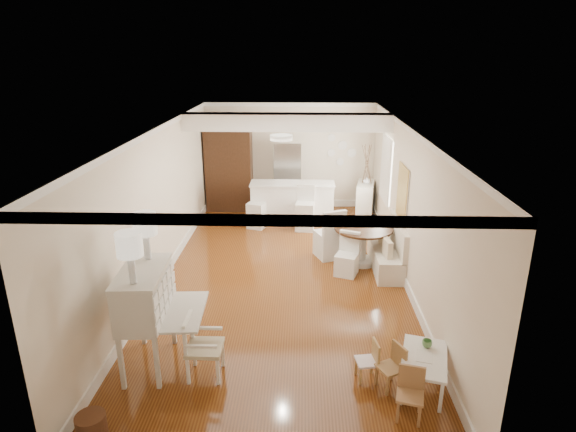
# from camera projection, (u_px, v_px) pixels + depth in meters

# --- Properties ---
(room) EXTENTS (9.00, 9.04, 2.82)m
(room) POSITION_uv_depth(u_px,v_px,m) (286.00, 172.00, 8.75)
(room) COLOR brown
(room) RESTS_ON ground
(secretary_bureau) EXTENTS (1.17, 1.20, 1.42)m
(secretary_bureau) POSITION_uv_depth(u_px,v_px,m) (147.00, 319.00, 6.37)
(secretary_bureau) COLOR silver
(secretary_bureau) RESTS_ON ground
(gustavian_armchair) EXTENTS (0.49, 0.49, 0.86)m
(gustavian_armchair) POSITION_uv_depth(u_px,v_px,m) (205.00, 347.00, 6.25)
(gustavian_armchair) COLOR white
(gustavian_armchair) RESTS_ON ground
(wicker_basket) EXTENTS (0.34, 0.34, 0.33)m
(wicker_basket) POSITION_uv_depth(u_px,v_px,m) (92.00, 428.00, 5.26)
(wicker_basket) COLOR #532F1A
(wicker_basket) RESTS_ON ground
(kids_table) EXTENTS (0.76, 1.02, 0.45)m
(kids_table) POSITION_uv_depth(u_px,v_px,m) (423.00, 372.00, 6.08)
(kids_table) COLOR white
(kids_table) RESTS_ON ground
(kids_chair_a) EXTENTS (0.39, 0.39, 0.60)m
(kids_chair_a) POSITION_uv_depth(u_px,v_px,m) (390.00, 367.00, 6.05)
(kids_chair_a) COLOR #B08450
(kids_chair_a) RESTS_ON ground
(kids_chair_b) EXTENTS (0.31, 0.31, 0.56)m
(kids_chair_b) POSITION_uv_depth(u_px,v_px,m) (367.00, 361.00, 6.21)
(kids_chair_b) COLOR tan
(kids_chair_b) RESTS_ON ground
(kids_chair_c) EXTENTS (0.37, 0.37, 0.63)m
(kids_chair_c) POSITION_uv_depth(u_px,v_px,m) (410.00, 395.00, 5.54)
(kids_chair_c) COLOR #A7774C
(kids_chair_c) RESTS_ON ground
(banquette) EXTENTS (0.52, 1.60, 0.98)m
(banquette) POSITION_uv_depth(u_px,v_px,m) (386.00, 245.00, 9.35)
(banquette) COLOR silver
(banquette) RESTS_ON ground
(dining_table) EXTENTS (1.22, 1.22, 0.78)m
(dining_table) POSITION_uv_depth(u_px,v_px,m) (363.00, 246.00, 9.58)
(dining_table) COLOR #422615
(dining_table) RESTS_ON ground
(slip_chair_near) EXTENTS (0.51, 0.52, 0.83)m
(slip_chair_near) POSITION_uv_depth(u_px,v_px,m) (347.00, 254.00, 9.11)
(slip_chair_near) COLOR white
(slip_chair_near) RESTS_ON ground
(slip_chair_far) EXTENTS (0.67, 0.68, 1.06)m
(slip_chair_far) POSITION_uv_depth(u_px,v_px,m) (329.00, 233.00, 9.88)
(slip_chair_far) COLOR white
(slip_chair_far) RESTS_ON ground
(breakfast_counter) EXTENTS (2.05, 0.65, 1.03)m
(breakfast_counter) POSITION_uv_depth(u_px,v_px,m) (292.00, 203.00, 11.85)
(breakfast_counter) COLOR white
(breakfast_counter) RESTS_ON ground
(bar_stool_left) EXTENTS (0.51, 0.51, 1.00)m
(bar_stool_left) POSITION_uv_depth(u_px,v_px,m) (257.00, 208.00, 11.55)
(bar_stool_left) COLOR white
(bar_stool_left) RESTS_ON ground
(bar_stool_right) EXTENTS (0.46, 0.46, 1.07)m
(bar_stool_right) POSITION_uv_depth(u_px,v_px,m) (305.00, 208.00, 11.39)
(bar_stool_right) COLOR white
(bar_stool_right) RESTS_ON ground
(pantry_cabinet) EXTENTS (1.20, 0.60, 2.30)m
(pantry_cabinet) POSITION_uv_depth(u_px,v_px,m) (229.00, 167.00, 12.72)
(pantry_cabinet) COLOR #381E11
(pantry_cabinet) RESTS_ON ground
(fridge) EXTENTS (0.75, 0.65, 1.80)m
(fridge) POSITION_uv_depth(u_px,v_px,m) (301.00, 177.00, 12.71)
(fridge) COLOR silver
(fridge) RESTS_ON ground
(sideboard) EXTENTS (0.56, 0.97, 0.87)m
(sideboard) POSITION_uv_depth(u_px,v_px,m) (365.00, 199.00, 12.41)
(sideboard) COLOR silver
(sideboard) RESTS_ON ground
(pencil_cup) EXTENTS (0.17, 0.17, 0.10)m
(pencil_cup) POSITION_uv_depth(u_px,v_px,m) (427.00, 344.00, 6.19)
(pencil_cup) COLOR #5E9657
(pencil_cup) RESTS_ON kids_table
(branch_vase) EXTENTS (0.18, 0.18, 0.18)m
(branch_vase) POSITION_uv_depth(u_px,v_px,m) (366.00, 180.00, 12.19)
(branch_vase) COLOR white
(branch_vase) RESTS_ON sideboard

